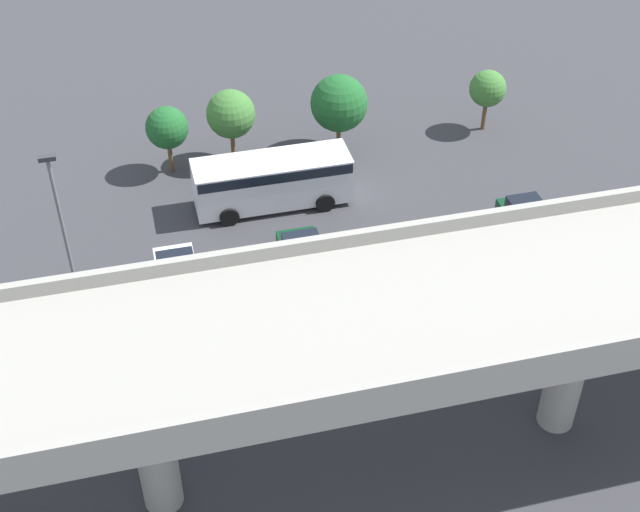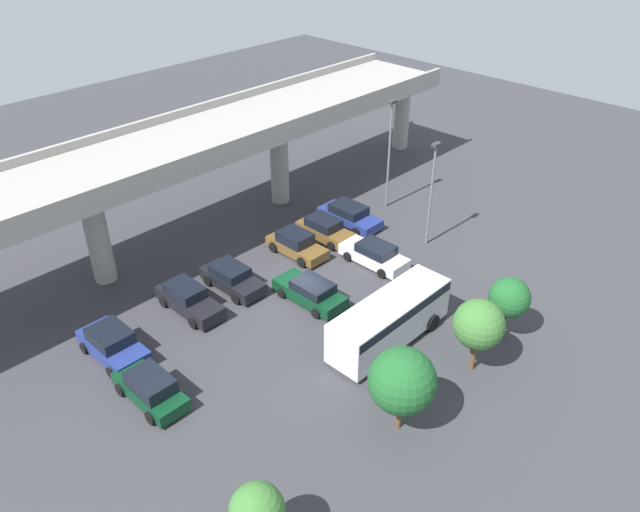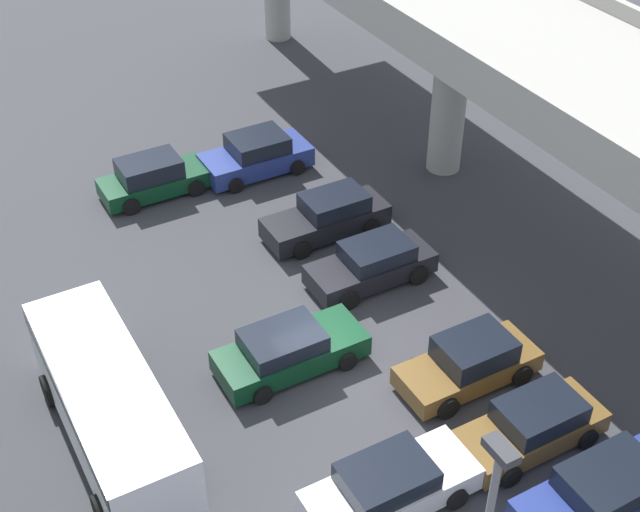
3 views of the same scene
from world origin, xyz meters
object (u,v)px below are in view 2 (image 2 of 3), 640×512
(parked_car_3, at_px, (311,292))
(shuttle_bus, at_px, (390,317))
(tree_front_left, at_px, (257,511))
(parked_car_4, at_px, (296,244))
(parked_car_7, at_px, (150,388))
(parked_car_5, at_px, (325,229))
(tree_front_centre, at_px, (402,381))
(parked_car_1, at_px, (189,299))
(lamp_post_near_aisle, at_px, (390,147))
(tree_front_far_right, at_px, (509,298))
(parked_car_2, at_px, (232,278))
(parked_car_0, at_px, (113,344))
(tree_front_right, at_px, (479,325))
(lamp_post_mid_lot, at_px, (432,186))
(parked_car_6, at_px, (349,215))
(parked_car_8, at_px, (374,255))

(parked_car_3, height_order, shuttle_bus, shuttle_bus)
(tree_front_left, bearing_deg, parked_car_4, 42.12)
(parked_car_4, bearing_deg, parked_car_7, -72.20)
(parked_car_5, height_order, tree_front_centre, tree_front_centre)
(parked_car_1, height_order, shuttle_bus, shuttle_bus)
(lamp_post_near_aisle, xyz_separation_m, tree_front_far_right, (-7.74, -14.50, -2.19))
(parked_car_2, height_order, parked_car_3, parked_car_2)
(parked_car_1, distance_m, parked_car_5, 11.57)
(parked_car_0, relative_size, tree_front_right, 1.06)
(parked_car_1, xyz_separation_m, lamp_post_mid_lot, (15.91, -5.55, 3.62))
(parked_car_2, xyz_separation_m, parked_car_4, (5.53, 0.01, 0.02))
(parked_car_5, xyz_separation_m, lamp_post_mid_lot, (4.33, -5.55, 3.67))
(parked_car_6, distance_m, tree_front_centre, 19.60)
(parked_car_6, height_order, lamp_post_near_aisle, lamp_post_near_aisle)
(parked_car_5, distance_m, parked_car_8, 4.60)
(parked_car_5, height_order, parked_car_7, parked_car_7)
(tree_front_far_right, bearing_deg, parked_car_7, 148.69)
(parked_car_0, height_order, tree_front_far_right, tree_front_far_right)
(tree_front_far_right, bearing_deg, shuttle_bus, 136.91)
(parked_car_2, relative_size, shuttle_bus, 0.56)
(parked_car_0, distance_m, parked_car_1, 5.21)
(parked_car_1, distance_m, tree_front_left, 16.38)
(parked_car_4, bearing_deg, parked_car_0, -88.55)
(parked_car_7, height_order, tree_front_centre, tree_front_centre)
(parked_car_3, bearing_deg, tree_front_right, -171.02)
(parked_car_2, height_order, parked_car_5, parked_car_2)
(parked_car_2, height_order, parked_car_4, parked_car_4)
(parked_car_0, xyz_separation_m, shuttle_bus, (11.13, -9.78, 0.84))
(parked_car_0, height_order, lamp_post_near_aisle, lamp_post_near_aisle)
(parked_car_1, height_order, lamp_post_near_aisle, lamp_post_near_aisle)
(parked_car_1, height_order, parked_car_4, parked_car_1)
(parked_car_7, bearing_deg, parked_car_1, -50.39)
(parked_car_4, height_order, lamp_post_near_aisle, lamp_post_near_aisle)
(lamp_post_near_aisle, distance_m, tree_front_centre, 22.36)
(parked_car_6, bearing_deg, lamp_post_near_aisle, 87.68)
(parked_car_4, distance_m, lamp_post_mid_lot, 9.74)
(parked_car_3, height_order, parked_car_6, parked_car_6)
(tree_front_right, bearing_deg, parked_car_3, 98.98)
(tree_front_left, bearing_deg, parked_car_3, 37.94)
(parked_car_1, xyz_separation_m, parked_car_8, (11.41, -4.60, -0.05))
(parked_car_7, bearing_deg, parked_car_2, -62.49)
(parked_car_7, distance_m, tree_front_far_right, 19.09)
(parked_car_8, relative_size, lamp_post_near_aisle, 0.56)
(parked_car_3, xyz_separation_m, tree_front_left, (-12.87, -10.03, 1.88))
(parked_car_1, relative_size, tree_front_left, 1.30)
(parked_car_0, distance_m, tree_front_right, 19.05)
(parked_car_6, distance_m, tree_front_left, 26.16)
(lamp_post_mid_lot, distance_m, tree_front_right, 12.75)
(parked_car_7, relative_size, tree_front_left, 1.19)
(parked_car_4, xyz_separation_m, lamp_post_near_aisle, (9.60, 0.02, 4.11))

